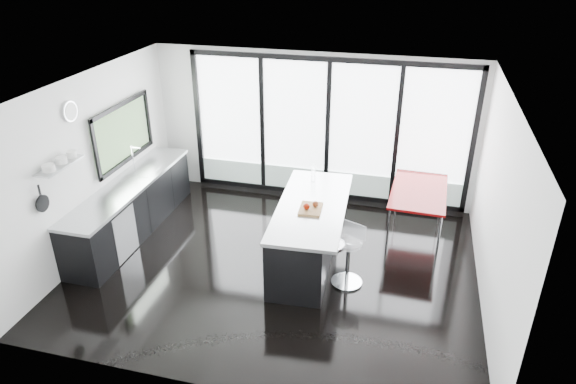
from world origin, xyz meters
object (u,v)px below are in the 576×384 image
(bar_stool_far, at_px, (332,226))
(red_table, at_px, (416,212))
(bar_stool_near, at_px, (348,262))
(island, at_px, (306,232))

(bar_stool_far, height_order, red_table, red_table)
(bar_stool_near, xyz_separation_m, red_table, (0.91, 1.69, 0.05))
(bar_stool_near, relative_size, bar_stool_far, 1.01)
(bar_stool_near, distance_m, bar_stool_far, 1.05)
(bar_stool_near, height_order, red_table, red_table)
(bar_stool_near, height_order, bar_stool_far, bar_stool_near)
(island, distance_m, red_table, 2.05)
(island, relative_size, red_table, 1.60)
(bar_stool_far, relative_size, red_table, 0.47)
(bar_stool_near, bearing_deg, island, 169.02)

